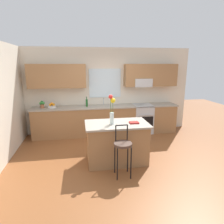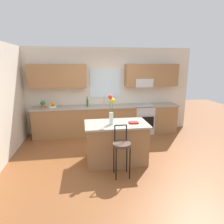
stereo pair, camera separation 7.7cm
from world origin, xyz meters
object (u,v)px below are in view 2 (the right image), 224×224
flower_vase (111,109)px  bottle_olive_oil (87,103)px  bar_stool_near (122,146)px  cookbook (134,123)px  potted_plant_small (43,104)px  fruit_bowl_oranges (53,106)px  oven_range (143,119)px  kitchen_island (116,142)px

flower_vase → bottle_olive_oil: (-0.46, 1.93, -0.22)m
bar_stool_near → cookbook: size_ratio=5.21×
flower_vase → potted_plant_small: 2.63m
fruit_bowl_oranges → potted_plant_small: size_ratio=1.10×
oven_range → bar_stool_near: (-1.20, -2.48, 0.18)m
oven_range → flower_vase: flower_vase is taller
oven_range → bottle_olive_oil: 1.88m
bar_stool_near → potted_plant_small: size_ratio=4.76×
kitchen_island → cookbook: size_ratio=7.02×
flower_vase → bottle_olive_oil: size_ratio=2.14×
bar_stool_near → potted_plant_small: 3.17m
cookbook → potted_plant_small: bearing=139.6°
bar_stool_near → flower_vase: bearing=101.8°
oven_range → bottle_olive_oil: (-1.79, 0.02, 0.58)m
oven_range → fruit_bowl_oranges: 2.88m
oven_range → bottle_olive_oil: bearing=179.2°
cookbook → fruit_bowl_oranges: (-2.00, 1.95, 0.04)m
bar_stool_near → bottle_olive_oil: size_ratio=3.42×
kitchen_island → flower_vase: 0.80m
kitchen_island → fruit_bowl_oranges: 2.54m
bottle_olive_oil → potted_plant_small: 1.32m
bar_stool_near → potted_plant_small: bearing=127.3°
kitchen_island → cookbook: bearing=-9.6°
bottle_olive_oil → flower_vase: bearing=-76.4°
bottle_olive_oil → potted_plant_small: size_ratio=1.39×
kitchen_island → bottle_olive_oil: 2.05m
kitchen_island → bottle_olive_oil: size_ratio=4.60×
bar_stool_near → fruit_bowl_oranges: size_ratio=4.34×
bar_stool_near → flower_vase: 0.86m
cookbook → bottle_olive_oil: (-0.96, 1.94, 0.10)m
kitchen_island → fruit_bowl_oranges: size_ratio=5.85×
fruit_bowl_oranges → bottle_olive_oil: 1.04m
kitchen_island → fruit_bowl_oranges: fruit_bowl_oranges is taller
potted_plant_small → flower_vase: bearing=-47.2°
oven_range → flower_vase: 2.45m
fruit_bowl_oranges → bottle_olive_oil: (1.04, -0.00, 0.06)m
cookbook → potted_plant_small: potted_plant_small is taller
bar_stool_near → fruit_bowl_oranges: (-1.63, 2.51, 0.34)m
bottle_olive_oil → potted_plant_small: (-1.32, 0.00, -0.00)m
bar_stool_near → cookbook: bearing=56.1°
oven_range → cookbook: cookbook is taller
flower_vase → fruit_bowl_oranges: 2.47m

